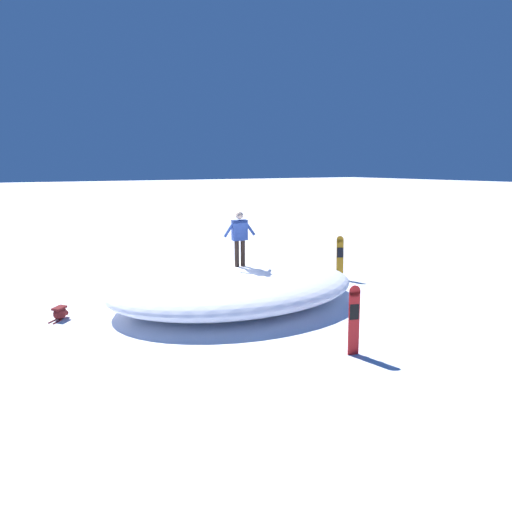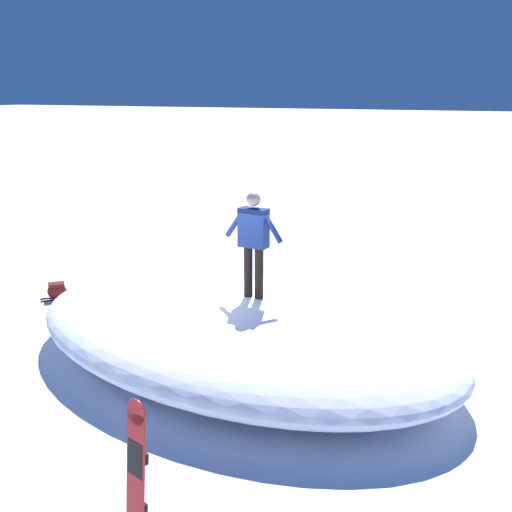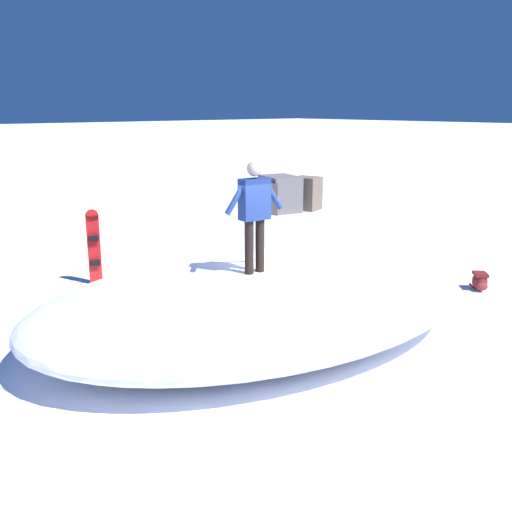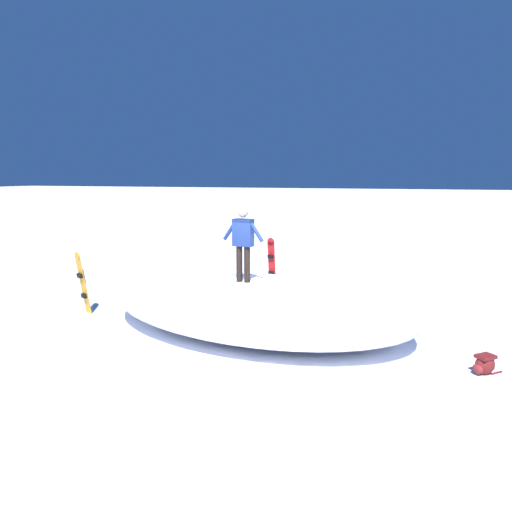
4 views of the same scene
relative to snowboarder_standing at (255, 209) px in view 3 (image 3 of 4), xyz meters
name	(u,v)px [view 3 (image 3 of 4)]	position (x,y,z in m)	size (l,w,h in m)	color
ground	(282,321)	(0.28, -0.86, -2.11)	(240.00, 240.00, 0.00)	white
snow_mound	(261,300)	(0.15, -0.26, -1.55)	(7.60, 4.70, 1.12)	white
snowboarder_standing	(255,209)	(0.00, 0.00, 0.00)	(0.27, 1.04, 1.72)	black
snowboard_primary_upright	(94,246)	(4.32, 0.66, -1.28)	(0.24, 0.29, 1.61)	red
backpack_near	(480,281)	(-1.12, -5.08, -1.92)	(0.56, 0.56, 0.37)	maroon
rock_outcrop	(285,194)	(7.84, -8.19, -1.51)	(1.72, 2.39, 1.26)	#6B594B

